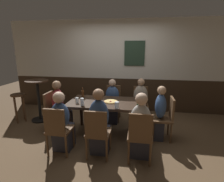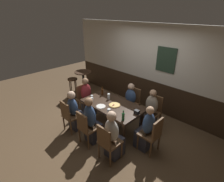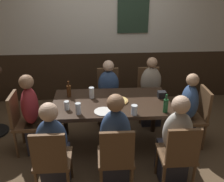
% 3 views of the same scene
% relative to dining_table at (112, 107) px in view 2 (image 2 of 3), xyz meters
% --- Properties ---
extents(ground_plane, '(12.00, 12.00, 0.00)m').
position_rel_dining_table_xyz_m(ground_plane, '(0.00, 0.00, -0.65)').
color(ground_plane, brown).
extents(wall_back, '(6.40, 0.13, 2.60)m').
position_rel_dining_table_xyz_m(wall_back, '(0.00, 1.65, 0.65)').
color(wall_back, '#332316').
rests_on(wall_back, ground_plane).
extents(dining_table, '(1.59, 0.87, 0.74)m').
position_rel_dining_table_xyz_m(dining_table, '(0.00, 0.00, 0.00)').
color(dining_table, black).
rests_on(dining_table, ground_plane).
extents(chair_mid_far, '(0.40, 0.40, 0.88)m').
position_rel_dining_table_xyz_m(chair_mid_far, '(0.00, 0.85, -0.16)').
color(chair_mid_far, brown).
rests_on(chair_mid_far, ground_plane).
extents(chair_head_west, '(0.40, 0.40, 0.88)m').
position_rel_dining_table_xyz_m(chair_head_west, '(-1.21, 0.00, -0.16)').
color(chair_head_west, brown).
rests_on(chair_head_west, ground_plane).
extents(chair_right_near, '(0.40, 0.40, 0.88)m').
position_rel_dining_table_xyz_m(chair_right_near, '(0.70, -0.85, -0.16)').
color(chair_right_near, brown).
rests_on(chair_right_near, ground_plane).
extents(chair_head_east, '(0.40, 0.40, 0.88)m').
position_rel_dining_table_xyz_m(chair_head_east, '(1.21, 0.00, -0.16)').
color(chair_head_east, brown).
rests_on(chair_head_east, ground_plane).
extents(chair_right_far, '(0.40, 0.40, 0.88)m').
position_rel_dining_table_xyz_m(chair_right_far, '(0.70, 0.85, -0.16)').
color(chair_right_far, brown).
rests_on(chair_right_far, ground_plane).
extents(chair_mid_near, '(0.40, 0.40, 0.88)m').
position_rel_dining_table_xyz_m(chair_mid_near, '(0.00, -0.85, -0.16)').
color(chair_mid_near, brown).
rests_on(chair_mid_near, ground_plane).
extents(chair_left_near, '(0.40, 0.40, 0.88)m').
position_rel_dining_table_xyz_m(chair_left_near, '(-0.70, -0.85, -0.16)').
color(chair_left_near, brown).
rests_on(chair_left_near, ground_plane).
extents(person_mid_far, '(0.34, 0.37, 1.08)m').
position_rel_dining_table_xyz_m(person_mid_far, '(-0.00, 0.69, -0.20)').
color(person_mid_far, '#2D2D38').
rests_on(person_mid_far, ground_plane).
extents(person_head_west, '(0.37, 0.34, 1.15)m').
position_rel_dining_table_xyz_m(person_head_west, '(-1.05, 0.00, -0.17)').
color(person_head_west, '#2D2D38').
rests_on(person_head_west, ground_plane).
extents(person_right_near, '(0.34, 0.37, 1.15)m').
position_rel_dining_table_xyz_m(person_right_near, '(0.70, -0.69, -0.17)').
color(person_right_near, '#2D2D38').
rests_on(person_right_near, ground_plane).
extents(person_head_east, '(0.37, 0.34, 1.11)m').
position_rel_dining_table_xyz_m(person_head_east, '(1.04, 0.00, -0.19)').
color(person_head_east, '#2D2D38').
rests_on(person_head_east, ground_plane).
extents(person_right_far, '(0.34, 0.37, 1.12)m').
position_rel_dining_table_xyz_m(person_right_far, '(0.70, 0.69, -0.19)').
color(person_right_far, '#2D2D38').
rests_on(person_right_far, ground_plane).
extents(person_mid_near, '(0.34, 0.37, 1.19)m').
position_rel_dining_table_xyz_m(person_mid_near, '(0.00, -0.69, -0.15)').
color(person_mid_near, '#2D2D38').
rests_on(person_mid_near, ground_plane).
extents(person_left_near, '(0.34, 0.37, 1.11)m').
position_rel_dining_table_xyz_m(person_left_near, '(-0.70, -0.69, -0.18)').
color(person_left_near, '#2D2D38').
rests_on(person_left_near, ground_plane).
extents(pizza, '(0.28, 0.28, 0.03)m').
position_rel_dining_table_xyz_m(pizza, '(0.09, -0.01, 0.10)').
color(pizza, tan).
rests_on(pizza, dining_table).
extents(beer_glass_tall, '(0.07, 0.07, 0.12)m').
position_rel_dining_table_xyz_m(beer_glass_tall, '(-0.58, -0.19, 0.14)').
color(beer_glass_tall, silver).
rests_on(beer_glass_tall, dining_table).
extents(pint_glass_pale, '(0.08, 0.08, 0.13)m').
position_rel_dining_table_xyz_m(pint_glass_pale, '(0.26, -0.37, 0.14)').
color(pint_glass_pale, silver).
rests_on(pint_glass_pale, dining_table).
extents(pint_glass_amber, '(0.07, 0.07, 0.16)m').
position_rel_dining_table_xyz_m(pint_glass_amber, '(-0.26, 0.13, 0.16)').
color(pint_glass_amber, silver).
rests_on(pint_glass_amber, dining_table).
extents(beer_glass_half, '(0.07, 0.07, 0.15)m').
position_rel_dining_table_xyz_m(beer_glass_half, '(-0.43, -0.32, 0.15)').
color(beer_glass_half, silver).
rests_on(beer_glass_half, dining_table).
extents(beer_bottle_green, '(0.06, 0.06, 0.24)m').
position_rel_dining_table_xyz_m(beer_bottle_green, '(0.65, -0.34, 0.18)').
color(beer_bottle_green, '#194723').
rests_on(beer_bottle_green, dining_table).
extents(beer_bottle_brown, '(0.06, 0.06, 0.23)m').
position_rel_dining_table_xyz_m(beer_bottle_brown, '(-0.58, 0.19, 0.17)').
color(beer_bottle_brown, '#42230F').
rests_on(beer_bottle_brown, dining_table).
extents(plate_white_large, '(0.23, 0.23, 0.01)m').
position_rel_dining_table_xyz_m(plate_white_large, '(-0.12, -0.29, 0.09)').
color(plate_white_large, white).
rests_on(plate_white_large, dining_table).
extents(condiment_caddy, '(0.11, 0.09, 0.09)m').
position_rel_dining_table_xyz_m(condiment_caddy, '(0.71, 0.08, 0.13)').
color(condiment_caddy, black).
rests_on(condiment_caddy, dining_table).
extents(side_bar_table, '(0.56, 0.56, 1.05)m').
position_rel_dining_table_xyz_m(side_bar_table, '(-1.85, 0.48, -0.04)').
color(side_bar_table, black).
rests_on(side_bar_table, ground_plane).
extents(bar_stool, '(0.34, 0.34, 0.72)m').
position_rel_dining_table_xyz_m(bar_stool, '(-2.30, 0.33, -0.09)').
color(bar_stool, '#513521').
rests_on(bar_stool, ground_plane).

